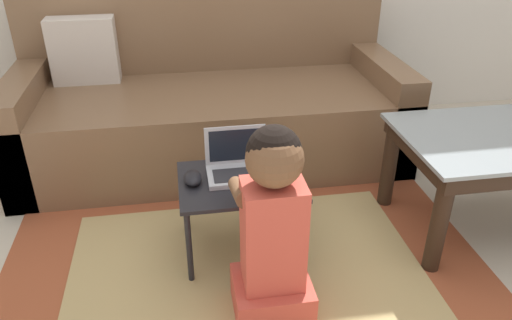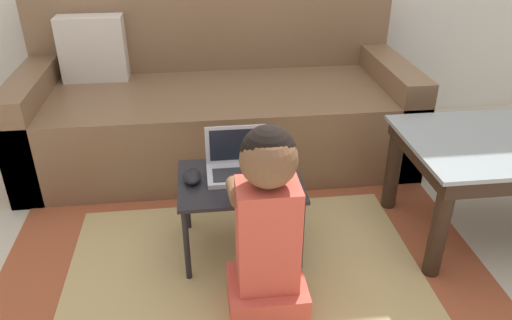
{
  "view_description": "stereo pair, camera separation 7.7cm",
  "coord_description": "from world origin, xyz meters",
  "px_view_note": "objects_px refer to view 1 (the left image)",
  "views": [
    {
      "loc": [
        -0.37,
        -1.55,
        1.41
      ],
      "look_at": [
        -0.07,
        0.23,
        0.41
      ],
      "focal_mm": 35.0,
      "sensor_mm": 36.0,
      "label": 1
    },
    {
      "loc": [
        -0.29,
        -1.56,
        1.41
      ],
      "look_at": [
        -0.07,
        0.23,
        0.41
      ],
      "focal_mm": 35.0,
      "sensor_mm": 36.0,
      "label": 2
    }
  ],
  "objects_px": {
    "computer_mouse": "(193,178)",
    "laptop_desk": "(241,189)",
    "person_seated": "(273,228)",
    "laptop": "(238,167)",
    "couch": "(209,104)"
  },
  "relations": [
    {
      "from": "laptop_desk",
      "to": "computer_mouse",
      "type": "distance_m",
      "value": 0.2
    },
    {
      "from": "computer_mouse",
      "to": "person_seated",
      "type": "xyz_separation_m",
      "value": [
        0.25,
        -0.4,
        0.01
      ]
    },
    {
      "from": "laptop",
      "to": "computer_mouse",
      "type": "relative_size",
      "value": 2.23
    },
    {
      "from": "couch",
      "to": "laptop_desk",
      "type": "xyz_separation_m",
      "value": [
        0.05,
        -0.96,
        0.01
      ]
    },
    {
      "from": "computer_mouse",
      "to": "laptop_desk",
      "type": "bearing_deg",
      "value": -4.12
    },
    {
      "from": "laptop",
      "to": "person_seated",
      "type": "height_order",
      "value": "person_seated"
    },
    {
      "from": "laptop",
      "to": "computer_mouse",
      "type": "xyz_separation_m",
      "value": [
        -0.19,
        -0.03,
        -0.01
      ]
    },
    {
      "from": "couch",
      "to": "person_seated",
      "type": "height_order",
      "value": "couch"
    },
    {
      "from": "laptop_desk",
      "to": "person_seated",
      "type": "bearing_deg",
      "value": -81.2
    },
    {
      "from": "laptop",
      "to": "couch",
      "type": "bearing_deg",
      "value": 92.86
    },
    {
      "from": "couch",
      "to": "computer_mouse",
      "type": "relative_size",
      "value": 18.44
    },
    {
      "from": "laptop_desk",
      "to": "person_seated",
      "type": "distance_m",
      "value": 0.4
    },
    {
      "from": "laptop",
      "to": "computer_mouse",
      "type": "distance_m",
      "value": 0.19
    },
    {
      "from": "laptop_desk",
      "to": "laptop",
      "type": "bearing_deg",
      "value": 95.33
    },
    {
      "from": "couch",
      "to": "person_seated",
      "type": "bearing_deg",
      "value": -85.36
    }
  ]
}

